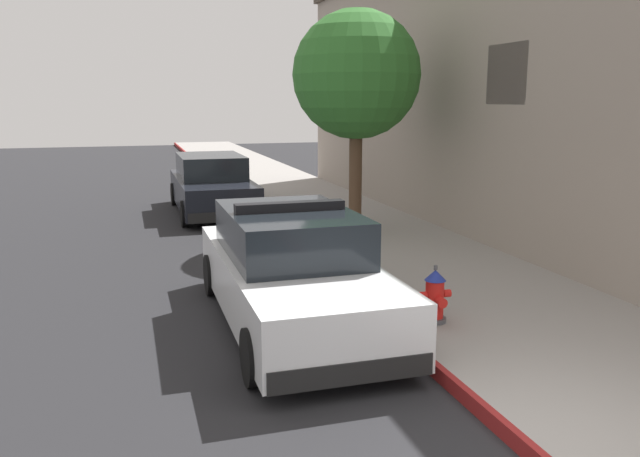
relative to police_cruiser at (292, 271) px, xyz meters
name	(u,v)px	position (x,y,z in m)	size (l,w,h in m)	color
ground_plane	(81,250)	(-3.07, 5.96, -0.84)	(31.40, 60.00, 0.20)	#232326
sidewalk_pavement	(349,225)	(2.93, 5.96, -0.66)	(3.59, 60.00, 0.17)	gray
curb_painted_edge	(274,230)	(1.09, 5.96, -0.66)	(0.08, 60.00, 0.17)	maroon
police_cruiser	(292,271)	(0.00, 0.00, 0.00)	(1.94, 4.84, 1.68)	white
parked_car_silver_ahead	(212,186)	(0.10, 9.05, 0.00)	(1.94, 4.84, 1.56)	black
fire_hydrant	(435,296)	(1.68, -0.91, -0.23)	(0.44, 0.40, 0.76)	#4C4C51
street_tree	(357,76)	(2.69, 4.91, 2.76)	(2.70, 2.70, 4.71)	brown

